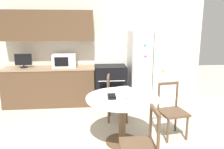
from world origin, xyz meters
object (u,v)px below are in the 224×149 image
(refrigerator, at_px, (149,67))
(oven_range, at_px, (110,84))
(dining_chair_far, at_px, (116,99))
(wallet, at_px, (112,97))
(dining_chair_right, at_px, (172,112))
(countertop_tv, at_px, (23,60))
(dining_chair_near, at_px, (140,146))
(microwave, at_px, (64,60))
(candle_glass, at_px, (119,92))

(refrigerator, height_order, oven_range, refrigerator)
(refrigerator, xyz_separation_m, dining_chair_far, (-0.88, -0.96, -0.43))
(refrigerator, relative_size, wallet, 12.88)
(refrigerator, height_order, dining_chair_right, refrigerator)
(countertop_tv, relative_size, dining_chair_near, 0.41)
(dining_chair_far, relative_size, wallet, 6.72)
(refrigerator, bearing_deg, dining_chair_far, -132.73)
(wallet, bearing_deg, countertop_tv, 132.84)
(refrigerator, height_order, microwave, refrigerator)
(microwave, height_order, wallet, microwave)
(microwave, bearing_deg, oven_range, -2.65)
(candle_glass, distance_m, wallet, 0.24)
(countertop_tv, bearing_deg, wallet, -47.16)
(candle_glass, xyz_separation_m, wallet, (-0.14, -0.20, -0.01))
(oven_range, relative_size, dining_chair_right, 1.20)
(candle_glass, bearing_deg, refrigerator, 61.31)
(dining_chair_far, height_order, candle_glass, dining_chair_far)
(microwave, height_order, dining_chair_right, microwave)
(dining_chair_right, relative_size, wallet, 6.72)
(oven_range, bearing_deg, refrigerator, -3.11)
(dining_chair_right, bearing_deg, microwave, -51.87)
(wallet, bearing_deg, candle_glass, 55.50)
(oven_range, xyz_separation_m, dining_chair_right, (0.88, -1.74, -0.03))
(refrigerator, relative_size, oven_range, 1.60)
(refrigerator, distance_m, dining_chair_near, 2.85)
(oven_range, xyz_separation_m, dining_chair_far, (0.03, -1.00, -0.03))
(refrigerator, bearing_deg, microwave, 177.14)
(dining_chair_far, xyz_separation_m, candle_glass, (-0.05, -0.74, 0.37))
(dining_chair_right, distance_m, candle_glass, 0.97)
(refrigerator, xyz_separation_m, oven_range, (-0.91, 0.05, -0.40))
(candle_glass, bearing_deg, wallet, -124.50)
(refrigerator, xyz_separation_m, countertop_tv, (-2.89, 0.08, 0.21))
(dining_chair_near, bearing_deg, dining_chair_far, 3.91)
(oven_range, relative_size, wallet, 8.04)
(refrigerator, height_order, dining_chair_near, refrigerator)
(dining_chair_right, height_order, dining_chair_far, same)
(microwave, bearing_deg, dining_chair_right, -42.69)
(refrigerator, xyz_separation_m, dining_chair_right, (-0.04, -1.69, -0.43))
(dining_chair_near, relative_size, dining_chair_far, 1.00)
(refrigerator, distance_m, oven_range, 1.00)
(dining_chair_right, xyz_separation_m, wallet, (-1.03, -0.20, 0.36))
(countertop_tv, distance_m, wallet, 2.70)
(microwave, distance_m, dining_chair_far, 1.64)
(microwave, height_order, dining_chair_near, microwave)
(countertop_tv, relative_size, wallet, 2.76)
(oven_range, bearing_deg, countertop_tv, 179.19)
(dining_chair_right, bearing_deg, dining_chair_far, -50.21)
(wallet, bearing_deg, microwave, 114.57)
(dining_chair_near, xyz_separation_m, dining_chair_far, (-0.08, 1.74, 0.00))
(microwave, bearing_deg, dining_chair_far, -43.92)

